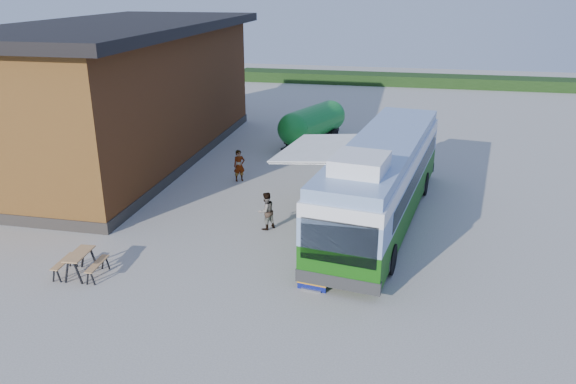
% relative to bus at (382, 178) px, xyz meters
% --- Properties ---
extents(ground, '(100.00, 100.00, 0.00)m').
position_rel_bus_xyz_m(ground, '(-4.04, -3.57, -1.94)').
color(ground, '#BCB7AD').
rests_on(ground, ground).
extents(barn, '(9.60, 21.20, 7.50)m').
position_rel_bus_xyz_m(barn, '(-14.54, 6.43, 1.65)').
color(barn, brown).
rests_on(barn, ground).
extents(hedge, '(40.00, 3.00, 1.00)m').
position_rel_bus_xyz_m(hedge, '(3.96, 34.43, -1.44)').
color(hedge, '#264419').
rests_on(hedge, ground).
extents(bus, '(4.77, 13.46, 4.05)m').
position_rel_bus_xyz_m(bus, '(0.00, 0.00, 0.00)').
color(bus, '#1E6410').
rests_on(bus, ground).
extents(awning, '(3.50, 4.95, 0.54)m').
position_rel_bus_xyz_m(awning, '(-2.55, 0.35, 1.01)').
color(awning, white).
rests_on(awning, ground).
extents(banner, '(0.99, 0.28, 2.28)m').
position_rel_bus_xyz_m(banner, '(-1.84, -6.16, -1.00)').
color(banner, navy).
rests_on(banner, ground).
extents(picnic_table, '(1.56, 1.41, 0.85)m').
position_rel_bus_xyz_m(picnic_table, '(-9.74, -6.79, -1.30)').
color(picnic_table, tan).
rests_on(picnic_table, ground).
extents(person_a, '(0.70, 0.64, 1.60)m').
position_rel_bus_xyz_m(person_a, '(-7.25, 3.79, -1.13)').
color(person_a, '#999999').
rests_on(person_a, ground).
extents(person_b, '(0.94, 0.97, 1.57)m').
position_rel_bus_xyz_m(person_b, '(-4.48, -1.69, -1.15)').
color(person_b, '#999999').
rests_on(person_b, ground).
extents(slurry_tanker, '(3.49, 6.17, 2.41)m').
position_rel_bus_xyz_m(slurry_tanker, '(-4.75, 11.19, -0.55)').
color(slurry_tanker, '#17812C').
rests_on(slurry_tanker, ground).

